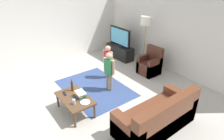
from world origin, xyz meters
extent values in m
plane|color=#B2ADA3|center=(0.00, 0.00, 0.00)|extent=(7.80, 7.80, 0.00)
cube|color=silver|center=(0.00, 3.00, 1.35)|extent=(6.00, 0.12, 2.70)
cube|color=silver|center=(-3.00, 0.00, 1.35)|extent=(0.12, 6.00, 2.70)
cube|color=#33477A|center=(-0.39, 0.27, 0.00)|extent=(2.20, 1.60, 0.01)
cube|color=black|center=(-1.73, 2.30, 0.25)|extent=(1.20, 0.44, 0.50)
cube|color=black|center=(-1.73, 2.25, 0.10)|extent=(1.10, 0.32, 0.03)
cube|color=black|center=(-1.73, 2.28, 0.52)|extent=(0.44, 0.28, 0.03)
cube|color=black|center=(-1.73, 2.28, 0.87)|extent=(1.10, 0.07, 0.68)
cube|color=#59B2D8|center=(-1.73, 2.24, 0.87)|extent=(1.00, 0.01, 0.58)
cube|color=brown|center=(1.72, 0.44, 0.21)|extent=(0.80, 1.80, 0.42)
cube|color=brown|center=(2.02, 0.44, 0.43)|extent=(0.20, 1.80, 0.86)
cube|color=brown|center=(1.72, -0.36, 0.30)|extent=(0.80, 0.20, 0.60)
cube|color=brown|center=(1.72, 1.24, 0.30)|extent=(0.80, 0.20, 0.60)
cube|color=#B22823|center=(1.87, 0.99, 0.56)|extent=(0.10, 0.32, 0.32)
cube|color=#472319|center=(-0.09, 2.20, 0.21)|extent=(0.60, 0.60, 0.42)
cube|color=#472319|center=(-0.09, 2.42, 0.45)|extent=(0.60, 0.16, 0.90)
cube|color=#472319|center=(-0.33, 2.20, 0.30)|extent=(0.12, 0.60, 0.60)
cube|color=#472319|center=(0.15, 2.20, 0.30)|extent=(0.12, 0.60, 0.60)
cylinder|color=#262626|center=(-0.61, 2.45, 0.01)|extent=(0.28, 0.28, 0.02)
cylinder|color=#99844C|center=(-0.61, 2.45, 0.76)|extent=(0.03, 0.03, 1.50)
cylinder|color=silver|center=(-0.61, 2.45, 1.64)|extent=(0.36, 0.36, 0.28)
cylinder|color=#4C4C59|center=(-0.74, 0.95, 0.24)|extent=(0.08, 0.08, 0.48)
cylinder|color=#4C4C59|center=(-0.63, 0.98, 0.24)|extent=(0.08, 0.08, 0.48)
cube|color=red|center=(-0.69, 0.96, 0.69)|extent=(0.26, 0.19, 0.42)
sphere|color=tan|center=(-0.69, 0.96, 0.99)|extent=(0.17, 0.17, 0.17)
cylinder|color=tan|center=(-0.83, 0.92, 0.71)|extent=(0.06, 0.06, 0.37)
cylinder|color=tan|center=(-0.55, 1.01, 0.71)|extent=(0.06, 0.06, 0.37)
cylinder|color=gray|center=(-0.14, 0.55, 0.26)|extent=(0.09, 0.09, 0.51)
cylinder|color=gray|center=(-0.02, 0.57, 0.26)|extent=(0.09, 0.09, 0.51)
cube|color=#338C4C|center=(-0.08, 0.56, 0.74)|extent=(0.27, 0.18, 0.44)
sphere|color=tan|center=(-0.08, 0.56, 1.05)|extent=(0.18, 0.18, 0.18)
cylinder|color=tan|center=(-0.23, 0.53, 0.76)|extent=(0.07, 0.07, 0.40)
cylinder|color=tan|center=(0.08, 0.59, 0.76)|extent=(0.07, 0.07, 0.40)
cube|color=#513823|center=(0.24, -0.67, 0.40)|extent=(1.00, 0.60, 0.04)
cylinder|color=#513823|center=(-0.21, -0.92, 0.19)|extent=(0.05, 0.05, 0.38)
cylinder|color=#513823|center=(0.69, -0.92, 0.19)|extent=(0.05, 0.05, 0.38)
cylinder|color=#513823|center=(-0.21, -0.42, 0.19)|extent=(0.05, 0.05, 0.38)
cylinder|color=#513823|center=(0.69, -0.42, 0.19)|extent=(0.05, 0.05, 0.38)
cube|color=#334CA5|center=(0.29, -0.56, 0.44)|extent=(0.26, 0.22, 0.04)
cube|color=#388C4C|center=(0.28, -0.55, 0.48)|extent=(0.29, 0.20, 0.04)
cube|color=orange|center=(0.30, -0.56, 0.51)|extent=(0.24, 0.21, 0.03)
cube|color=white|center=(0.30, -0.55, 0.54)|extent=(0.27, 0.21, 0.03)
cylinder|color=#4C3319|center=(-0.06, -0.57, 0.55)|extent=(0.06, 0.06, 0.25)
cylinder|color=#4C3319|center=(-0.06, -0.57, 0.70)|extent=(0.02, 0.02, 0.06)
cube|color=black|center=(-0.04, -0.79, 0.43)|extent=(0.17, 0.07, 0.02)
cylinder|color=silver|center=(0.46, -0.79, 0.48)|extent=(0.07, 0.07, 0.12)
cylinder|color=white|center=(0.56, -0.57, 0.43)|extent=(0.22, 0.22, 0.02)
cube|color=silver|center=(0.58, -0.57, 0.44)|extent=(0.12, 0.11, 0.01)
camera|label=1|loc=(3.68, -2.19, 2.98)|focal=30.57mm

